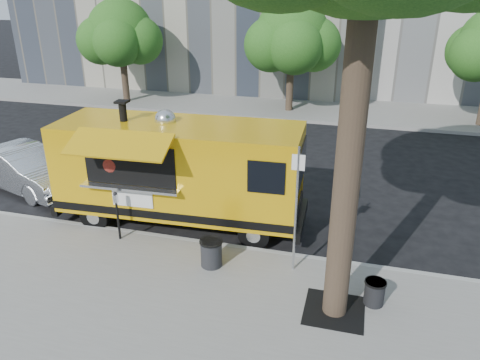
% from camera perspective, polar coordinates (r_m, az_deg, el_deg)
% --- Properties ---
extents(ground, '(120.00, 120.00, 0.00)m').
position_cam_1_polar(ground, '(12.74, 0.63, -6.55)').
color(ground, black).
rests_on(ground, ground).
extents(sidewalk, '(60.00, 6.00, 0.15)m').
position_cam_1_polar(sidewalk, '(9.58, -5.74, -17.68)').
color(sidewalk, gray).
rests_on(sidewalk, ground).
extents(curb, '(60.00, 0.14, 0.16)m').
position_cam_1_polar(curb, '(11.93, -0.51, -8.38)').
color(curb, '#999993').
rests_on(curb, ground).
extents(far_sidewalk, '(60.00, 5.00, 0.15)m').
position_cam_1_polar(far_sidewalk, '(25.15, 8.53, 8.58)').
color(far_sidewalk, gray).
rests_on(far_sidewalk, ground).
extents(tree_well, '(1.20, 1.20, 0.02)m').
position_cam_1_polar(tree_well, '(10.03, 11.40, -15.30)').
color(tree_well, black).
rests_on(tree_well, sidewalk).
extents(far_tree_a, '(3.42, 3.42, 5.36)m').
position_cam_1_polar(far_tree_a, '(26.43, -14.37, 17.01)').
color(far_tree_a, '#33261C').
rests_on(far_tree_a, far_sidewalk).
extents(far_tree_b, '(3.60, 3.60, 5.50)m').
position_cam_1_polar(far_tree_b, '(23.84, 6.34, 17.09)').
color(far_tree_b, '#33261C').
rests_on(far_tree_b, far_sidewalk).
extents(sign_post, '(0.28, 0.06, 3.00)m').
position_cam_1_polar(sign_post, '(10.26, 6.88, -2.83)').
color(sign_post, silver).
rests_on(sign_post, sidewalk).
extents(parking_meter, '(0.11, 0.11, 1.33)m').
position_cam_1_polar(parking_meter, '(12.22, -14.77, -3.54)').
color(parking_meter, black).
rests_on(parking_meter, sidewalk).
extents(food_truck, '(6.95, 3.39, 3.39)m').
position_cam_1_polar(food_truck, '(12.76, -7.54, 1.22)').
color(food_truck, '#DDA40B').
rests_on(food_truck, ground).
extents(sedan, '(4.56, 2.75, 1.42)m').
position_cam_1_polar(sedan, '(16.65, -24.81, 1.28)').
color(sedan, silver).
rests_on(sedan, ground).
extents(trash_bin_left, '(0.45, 0.45, 0.54)m').
position_cam_1_polar(trash_bin_left, '(10.24, 16.08, -12.95)').
color(trash_bin_left, black).
rests_on(trash_bin_left, sidewalk).
extents(trash_bin_right, '(0.54, 0.54, 0.65)m').
position_cam_1_polar(trash_bin_right, '(11.02, -3.52, -8.79)').
color(trash_bin_right, black).
rests_on(trash_bin_right, sidewalk).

